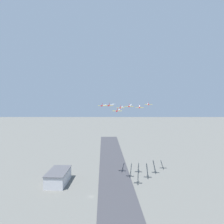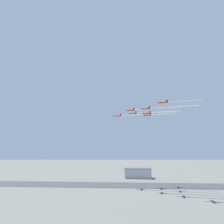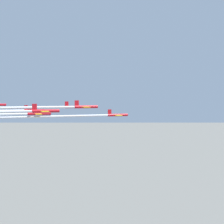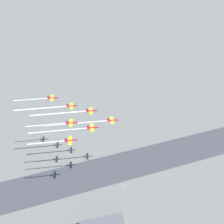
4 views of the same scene
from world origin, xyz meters
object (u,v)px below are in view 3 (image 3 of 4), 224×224
jet_1 (74,107)px  jet_2 (85,107)px  jet_0 (117,115)px  jet_3 (34,110)px  jet_4 (38,114)px  jet_5 (45,111)px

jet_1 → jet_2: size_ratio=1.00×
jet_0 → jet_3: size_ratio=1.00×
jet_2 → jet_3: size_ratio=1.00×
jet_2 → jet_4: 20.33m
jet_1 → jet_3: jet_1 is taller
jet_5 → jet_2: bearing=120.5°
jet_5 → jet_4: bearing=-180.0°
jet_3 → jet_1: bearing=59.5°
jet_0 → jet_3: (-32.79, 23.29, 1.65)m
jet_1 → jet_4: 20.23m
jet_0 → jet_1: jet_1 is taller
jet_0 → jet_5: size_ratio=1.00×
jet_0 → jet_1: (-16.39, 11.65, 3.48)m
jet_0 → jet_1: bearing=-120.5°
jet_0 → jet_5: 40.36m
jet_1 → jet_2: (-1.75, -20.32, 0.78)m
jet_4 → jet_5: jet_5 is taller
jet_2 → jet_3: (-14.64, 31.96, -2.62)m
jet_1 → jet_2: 20.41m
jet_1 → jet_4: bearing=-59.5°
jet_1 → jet_5: size_ratio=1.00×
jet_1 → jet_5: (-19.90, -28.99, -0.14)m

